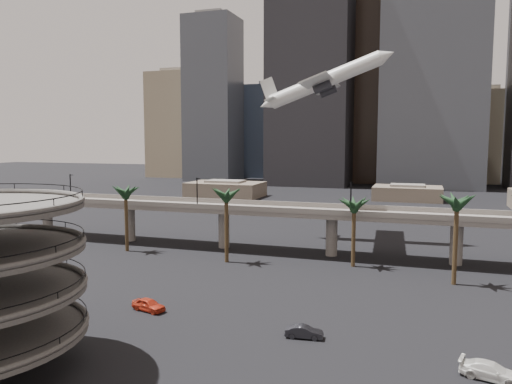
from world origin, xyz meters
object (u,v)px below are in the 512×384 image
(overpass, at_px, (276,215))
(car_a, at_px, (149,305))
(car_c, at_px, (491,371))
(airborne_jet, at_px, (324,82))
(car_b, at_px, (304,332))

(overpass, distance_m, car_a, 39.11)
(overpass, bearing_deg, car_a, -98.86)
(car_c, bearing_deg, airborne_jet, 38.15)
(overpass, height_order, car_c, overpass)
(airborne_jet, relative_size, car_c, 5.47)
(overpass, xyz_separation_m, car_b, (15.05, -40.39, -6.64))
(overpass, bearing_deg, car_b, -69.56)
(airborne_jet, distance_m, car_c, 74.27)
(overpass, height_order, car_b, overpass)
(car_a, bearing_deg, car_b, -82.09)
(car_c, bearing_deg, car_b, 91.65)
(overpass, height_order, airborne_jet, airborne_jet)
(airborne_jet, xyz_separation_m, car_b, (8.97, -56.34, -33.72))
(overpass, relative_size, car_b, 30.72)
(airborne_jet, bearing_deg, car_c, -68.85)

